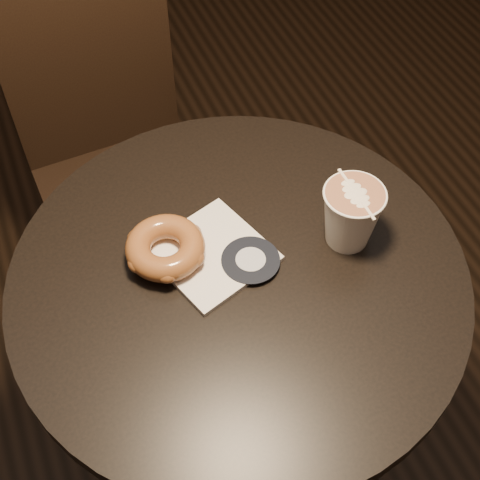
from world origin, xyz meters
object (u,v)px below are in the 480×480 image
at_px(pastry_bag, 212,254).
at_px(cafe_table, 239,337).
at_px(doughnut, 165,248).
at_px(chair, 110,137).
at_px(latte_cup, 351,216).

bearing_deg(pastry_bag, cafe_table, -77.77).
bearing_deg(doughnut, chair, 87.08).
bearing_deg(chair, doughnut, -95.51).
bearing_deg(latte_cup, pastry_bag, 166.59).
distance_m(pastry_bag, doughnut, 0.07).
height_order(chair, doughnut, chair).
bearing_deg(pastry_bag, doughnut, 144.07).
relative_size(pastry_bag, latte_cup, 1.50).
xyz_separation_m(chair, latte_cup, (0.25, -0.61, 0.28)).
bearing_deg(cafe_table, doughnut, 144.60).
relative_size(doughnut, latte_cup, 1.16).
bearing_deg(chair, pastry_bag, -88.60).
relative_size(cafe_table, chair, 0.80).
relative_size(cafe_table, latte_cup, 7.15).
relative_size(chair, doughnut, 7.78).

